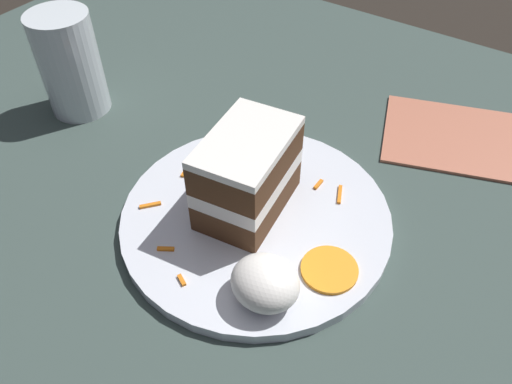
{
  "coord_description": "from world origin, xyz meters",
  "views": [
    {
      "loc": [
        -0.25,
        0.35,
        0.45
      ],
      "look_at": [
        -0.05,
        0.05,
        0.08
      ],
      "focal_mm": 35.0,
      "sensor_mm": 36.0,
      "label": 1
    }
  ],
  "objects_px": {
    "plate": "(256,217)",
    "drinking_glass": "(72,70)",
    "cream_dollop": "(265,283)",
    "orange_garnish": "(329,269)",
    "menu_card": "(488,143)",
    "cake_slice": "(247,174)"
  },
  "relations": [
    {
      "from": "cake_slice",
      "to": "orange_garnish",
      "type": "height_order",
      "value": "cake_slice"
    },
    {
      "from": "drinking_glass",
      "to": "menu_card",
      "type": "relative_size",
      "value": 0.52
    },
    {
      "from": "cake_slice",
      "to": "menu_card",
      "type": "distance_m",
      "value": 0.33
    },
    {
      "from": "cake_slice",
      "to": "drinking_glass",
      "type": "bearing_deg",
      "value": -14.34
    },
    {
      "from": "plate",
      "to": "menu_card",
      "type": "distance_m",
      "value": 0.33
    },
    {
      "from": "orange_garnish",
      "to": "drinking_glass",
      "type": "relative_size",
      "value": 0.41
    },
    {
      "from": "plate",
      "to": "orange_garnish",
      "type": "height_order",
      "value": "orange_garnish"
    },
    {
      "from": "orange_garnish",
      "to": "menu_card",
      "type": "distance_m",
      "value": 0.31
    },
    {
      "from": "plate",
      "to": "orange_garnish",
      "type": "distance_m",
      "value": 0.1
    },
    {
      "from": "cream_dollop",
      "to": "orange_garnish",
      "type": "xyz_separation_m",
      "value": [
        -0.04,
        -0.06,
        -0.02
      ]
    },
    {
      "from": "plate",
      "to": "orange_garnish",
      "type": "relative_size",
      "value": 5.18
    },
    {
      "from": "cream_dollop",
      "to": "orange_garnish",
      "type": "height_order",
      "value": "cream_dollop"
    },
    {
      "from": "plate",
      "to": "cake_slice",
      "type": "xyz_separation_m",
      "value": [
        0.01,
        -0.01,
        0.05
      ]
    },
    {
      "from": "cream_dollop",
      "to": "drinking_glass",
      "type": "xyz_separation_m",
      "value": [
        0.38,
        -0.12,
        0.02
      ]
    },
    {
      "from": "plate",
      "to": "drinking_glass",
      "type": "bearing_deg",
      "value": -6.91
    },
    {
      "from": "cream_dollop",
      "to": "cake_slice",
      "type": "bearing_deg",
      "value": -47.18
    },
    {
      "from": "plate",
      "to": "cream_dollop",
      "type": "relative_size",
      "value": 4.48
    },
    {
      "from": "plate",
      "to": "drinking_glass",
      "type": "relative_size",
      "value": 2.15
    },
    {
      "from": "orange_garnish",
      "to": "drinking_glass",
      "type": "distance_m",
      "value": 0.43
    },
    {
      "from": "cream_dollop",
      "to": "menu_card",
      "type": "height_order",
      "value": "cream_dollop"
    },
    {
      "from": "cream_dollop",
      "to": "menu_card",
      "type": "bearing_deg",
      "value": -106.49
    },
    {
      "from": "plate",
      "to": "cake_slice",
      "type": "distance_m",
      "value": 0.06
    }
  ]
}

